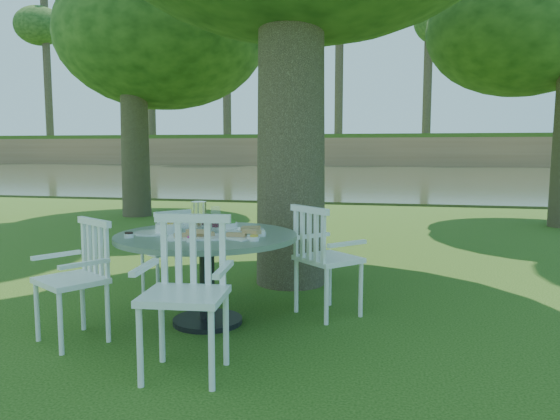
% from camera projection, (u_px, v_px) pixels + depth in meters
% --- Properties ---
extents(ground, '(140.00, 140.00, 0.00)m').
position_uv_depth(ground, '(275.00, 307.00, 4.86)').
color(ground, '#1F3F0D').
rests_on(ground, ground).
extents(table, '(1.44, 1.44, 0.73)m').
position_uv_depth(table, '(207.00, 250.00, 4.35)').
color(table, black).
rests_on(table, ground).
extents(chair_ne, '(0.64, 0.64, 0.93)m').
position_uv_depth(chair_ne, '(320.00, 252.00, 4.53)').
color(chair_ne, white).
rests_on(chair_ne, ground).
extents(chair_nw, '(0.57, 0.57, 0.83)m').
position_uv_depth(chair_nw, '(171.00, 246.00, 5.18)').
color(chair_nw, white).
rests_on(chair_nw, ground).
extents(chair_sw, '(0.60, 0.59, 0.88)m').
position_uv_depth(chair_sw, '(82.00, 270.00, 4.00)').
color(chair_sw, white).
rests_on(chair_sw, ground).
extents(chair_se, '(0.54, 0.51, 0.98)m').
position_uv_depth(chair_se, '(189.00, 281.00, 3.43)').
color(chair_se, white).
rests_on(chair_se, ground).
extents(tableware, '(1.06, 0.88, 0.25)m').
position_uv_depth(tableware, '(198.00, 226.00, 4.39)').
color(tableware, white).
rests_on(tableware, table).
extents(river, '(100.00, 28.00, 0.12)m').
position_uv_depth(river, '(379.00, 177.00, 27.17)').
color(river, '#2E351F').
rests_on(river, ground).
extents(far_bank, '(100.00, 18.00, 15.20)m').
position_uv_depth(far_bank, '(393.00, 75.00, 43.87)').
color(far_bank, '#916743').
rests_on(far_bank, ground).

